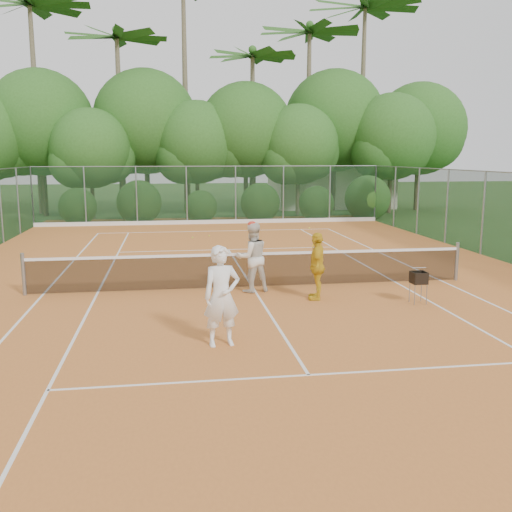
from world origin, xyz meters
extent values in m
plane|color=#254619|center=(0.00, 0.00, 0.00)|extent=(120.00, 120.00, 0.00)
cube|color=#C6702D|center=(0.00, 0.00, 0.01)|extent=(18.00, 36.00, 0.02)
cube|color=beige|center=(9.00, 24.00, 1.50)|extent=(8.00, 5.00, 3.00)
cylinder|color=gray|center=(-5.94, 0.00, 0.57)|extent=(0.10, 0.10, 1.10)
cylinder|color=gray|center=(5.94, 0.00, 0.57)|extent=(0.10, 0.10, 1.10)
cube|color=black|center=(0.00, 0.00, 0.48)|extent=(11.87, 0.03, 0.86)
cube|color=white|center=(0.00, 0.00, 0.95)|extent=(11.87, 0.04, 0.07)
imported|color=white|center=(-1.26, -4.68, 0.98)|extent=(0.76, 0.56, 1.91)
imported|color=silver|center=(-0.08, -0.48, 0.94)|extent=(1.03, 0.88, 1.84)
ellipsoid|color=red|center=(-0.08, -0.48, 1.82)|extent=(0.22, 0.22, 0.14)
imported|color=gold|center=(1.40, -1.52, 0.86)|extent=(0.65, 1.06, 1.69)
cylinder|color=gray|center=(3.59, -2.44, 0.27)|extent=(0.02, 0.02, 0.49)
cylinder|color=gray|center=(3.89, -2.13, 0.27)|extent=(0.02, 0.02, 0.49)
cube|color=black|center=(3.74, -2.29, 0.66)|extent=(0.34, 0.34, 0.29)
sphere|color=#B5D732|center=(-1.23, 9.64, 0.05)|extent=(0.07, 0.07, 0.07)
sphere|color=yellow|center=(-0.47, 10.12, 0.05)|extent=(0.07, 0.07, 0.07)
sphere|color=yellow|center=(4.59, 12.09, 0.05)|extent=(0.07, 0.07, 0.07)
cube|color=white|center=(0.00, 11.88, 0.02)|extent=(11.03, 0.06, 0.01)
cube|color=white|center=(-5.49, 0.00, 0.02)|extent=(0.06, 23.77, 0.01)
cube|color=white|center=(5.49, 0.00, 0.02)|extent=(0.06, 23.77, 0.01)
cube|color=white|center=(-4.11, 0.00, 0.02)|extent=(0.06, 23.77, 0.01)
cube|color=white|center=(4.11, 0.00, 0.02)|extent=(0.06, 23.77, 0.01)
cube|color=white|center=(0.00, 6.40, 0.02)|extent=(8.23, 0.06, 0.01)
cube|color=white|center=(0.00, -6.40, 0.02)|extent=(8.23, 0.06, 0.01)
cube|color=white|center=(0.00, 0.00, 0.02)|extent=(0.06, 12.80, 0.01)
cube|color=#19381E|center=(0.00, 15.00, 1.52)|extent=(18.00, 0.02, 3.00)
cylinder|color=gray|center=(-9.00, 15.00, 1.52)|extent=(0.07, 0.07, 3.00)
cylinder|color=gray|center=(9.00, 15.00, 1.52)|extent=(0.07, 0.07, 3.00)
cylinder|color=gray|center=(-9.00, 15.00, 1.52)|extent=(0.07, 0.07, 3.00)
cylinder|color=gray|center=(9.00, 15.00, 1.52)|extent=(0.07, 0.07, 3.00)
cylinder|color=brown|center=(-9.50, 20.50, 2.20)|extent=(0.30, 0.30, 4.40)
sphere|color=#2A561C|center=(-9.50, 20.50, 5.46)|extent=(6.16, 6.16, 6.16)
cylinder|color=brown|center=(-6.50, 18.50, 1.60)|extent=(0.22, 0.22, 3.20)
sphere|color=#2A561C|center=(-6.50, 18.50, 3.97)|extent=(4.48, 4.48, 4.48)
cylinder|color=brown|center=(-3.50, 21.00, 2.25)|extent=(0.31, 0.31, 4.50)
sphere|color=#2A561C|center=(-3.50, 21.00, 5.58)|extent=(6.30, 6.30, 6.30)
cylinder|color=brown|center=(-0.50, 19.50, 1.75)|extent=(0.24, 0.24, 3.50)
sphere|color=#2A561C|center=(-0.50, 19.50, 4.34)|extent=(4.90, 4.90, 4.90)
cylinder|color=brown|center=(2.50, 20.00, 2.05)|extent=(0.28, 0.28, 4.10)
sphere|color=#2A561C|center=(2.50, 20.00, 5.08)|extent=(5.74, 5.74, 5.74)
cylinder|color=brown|center=(5.50, 18.80, 1.70)|extent=(0.23, 0.23, 3.40)
sphere|color=#2A561C|center=(5.50, 18.80, 4.22)|extent=(4.76, 4.76, 4.76)
cylinder|color=brown|center=(8.50, 21.50, 2.33)|extent=(0.32, 0.32, 4.65)
sphere|color=#2A561C|center=(8.50, 21.50, 5.77)|extent=(6.51, 6.51, 6.51)
cylinder|color=brown|center=(11.50, 19.20, 1.90)|extent=(0.26, 0.26, 3.80)
sphere|color=#2A561C|center=(11.50, 19.20, 4.71)|extent=(5.32, 5.32, 5.32)
cylinder|color=brown|center=(14.00, 20.80, 2.12)|extent=(0.29, 0.29, 4.25)
sphere|color=#2A561C|center=(14.00, 20.80, 5.27)|extent=(5.95, 5.95, 5.95)
cone|color=brown|center=(-10.00, 22.00, 6.50)|extent=(0.44, 0.44, 13.00)
cone|color=brown|center=(-5.00, 21.00, 5.50)|extent=(0.44, 0.44, 11.00)
sphere|color=#2A561C|center=(-5.00, 21.00, 10.83)|extent=(0.50, 0.50, 0.50)
cone|color=brown|center=(-1.00, 23.00, 7.50)|extent=(0.44, 0.44, 15.00)
cone|color=brown|center=(3.00, 20.50, 5.00)|extent=(0.44, 0.44, 10.00)
sphere|color=#2A561C|center=(3.00, 20.50, 9.85)|extent=(0.50, 0.50, 0.50)
cone|color=brown|center=(7.00, 22.50, 6.00)|extent=(0.44, 0.44, 12.00)
sphere|color=#2A561C|center=(7.00, 22.50, 11.82)|extent=(0.50, 0.50, 0.50)
cone|color=brown|center=(11.00, 23.50, 7.00)|extent=(0.44, 0.44, 14.00)
camera|label=1|loc=(-2.18, -15.03, 3.57)|focal=40.00mm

